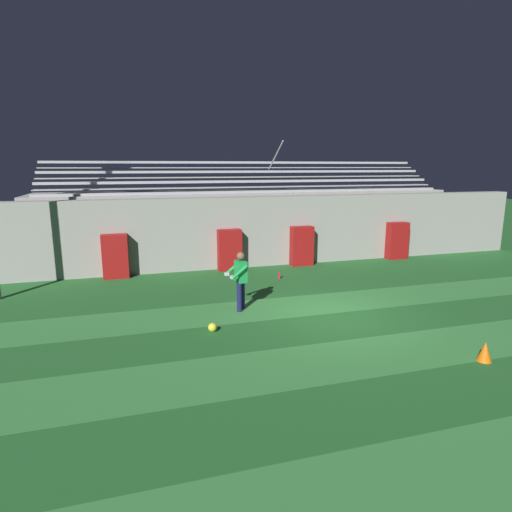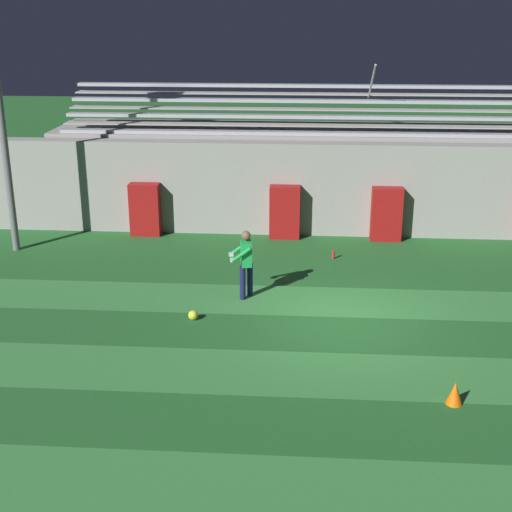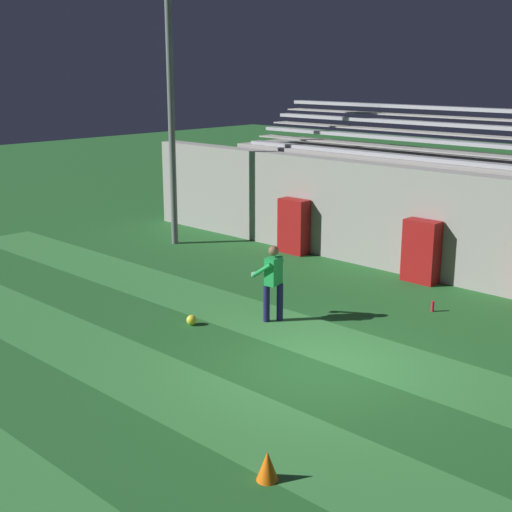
# 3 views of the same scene
# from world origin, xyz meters

# --- Properties ---
(ground_plane) EXTENTS (80.00, 80.00, 0.00)m
(ground_plane) POSITION_xyz_m (0.00, 0.00, 0.00)
(ground_plane) COLOR #236028
(turf_stripe_near) EXTENTS (28.00, 1.78, 0.01)m
(turf_stripe_near) POSITION_xyz_m (0.00, -6.00, 0.00)
(turf_stripe_near) COLOR #38843D
(turf_stripe_near) RESTS_ON ground
(turf_stripe_mid) EXTENTS (28.00, 1.78, 0.01)m
(turf_stripe_mid) POSITION_xyz_m (0.00, -2.44, 0.00)
(turf_stripe_mid) COLOR #38843D
(turf_stripe_mid) RESTS_ON ground
(turf_stripe_far) EXTENTS (28.00, 1.78, 0.01)m
(turf_stripe_far) POSITION_xyz_m (0.00, 1.12, 0.00)
(turf_stripe_far) COLOR #38843D
(turf_stripe_far) RESTS_ON ground
(back_wall) EXTENTS (24.00, 0.60, 2.80)m
(back_wall) POSITION_xyz_m (0.00, 6.50, 1.40)
(back_wall) COLOR #999691
(back_wall) RESTS_ON ground
(padding_pillar_gate_left) EXTENTS (0.90, 0.44, 1.60)m
(padding_pillar_gate_left) POSITION_xyz_m (-1.51, 5.95, 0.80)
(padding_pillar_gate_left) COLOR maroon
(padding_pillar_gate_left) RESTS_ON ground
(padding_pillar_gate_right) EXTENTS (0.90, 0.44, 1.60)m
(padding_pillar_gate_right) POSITION_xyz_m (1.51, 5.95, 0.80)
(padding_pillar_gate_right) COLOR maroon
(padding_pillar_gate_right) RESTS_ON ground
(padding_pillar_far_left) EXTENTS (0.90, 0.44, 1.60)m
(padding_pillar_far_left) POSITION_xyz_m (-5.74, 5.95, 0.80)
(padding_pillar_far_left) COLOR maroon
(padding_pillar_far_left) RESTS_ON ground
(bleacher_stand) EXTENTS (18.00, 3.35, 5.03)m
(bleacher_stand) POSITION_xyz_m (0.00, 8.49, 1.50)
(bleacher_stand) COLOR #999691
(bleacher_stand) RESTS_ON ground
(goalkeeper) EXTENTS (0.60, 0.65, 1.67)m
(goalkeeper) POSITION_xyz_m (-2.29, 1.24, 0.95)
(goalkeeper) COLOR #19194C
(goalkeeper) RESTS_ON ground
(soccer_ball) EXTENTS (0.22, 0.22, 0.22)m
(soccer_ball) POSITION_xyz_m (-3.36, -0.14, 0.11)
(soccer_ball) COLOR yellow
(soccer_ball) RESTS_ON ground
(traffic_cone) EXTENTS (0.30, 0.30, 0.42)m
(traffic_cone) POSITION_xyz_m (1.79, -3.35, 0.21)
(traffic_cone) COLOR orange
(traffic_cone) RESTS_ON ground
(water_bottle) EXTENTS (0.07, 0.07, 0.24)m
(water_bottle) POSITION_xyz_m (-0.09, 4.15, 0.12)
(water_bottle) COLOR red
(water_bottle) RESTS_ON ground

